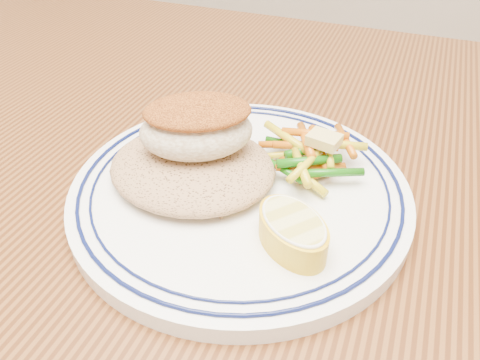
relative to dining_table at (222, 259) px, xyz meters
name	(u,v)px	position (x,y,z in m)	size (l,w,h in m)	color
dining_table	(222,259)	(0.00, 0.00, 0.00)	(1.50, 0.90, 0.75)	#44220D
plate	(240,190)	(0.03, -0.01, 0.11)	(0.28, 0.28, 0.02)	white
rice_pilaf	(192,164)	(-0.02, -0.02, 0.13)	(0.14, 0.13, 0.03)	#966F4B
fish_fillet	(197,126)	(-0.02, -0.01, 0.16)	(0.11, 0.10, 0.05)	beige
vegetable_pile	(310,153)	(0.07, 0.03, 0.13)	(0.10, 0.11, 0.03)	#BF5809
butter_pat	(324,140)	(0.08, 0.03, 0.14)	(0.03, 0.02, 0.01)	#D4BF68
lemon_wedge	(293,231)	(0.08, -0.06, 0.13)	(0.08, 0.08, 0.02)	yellow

